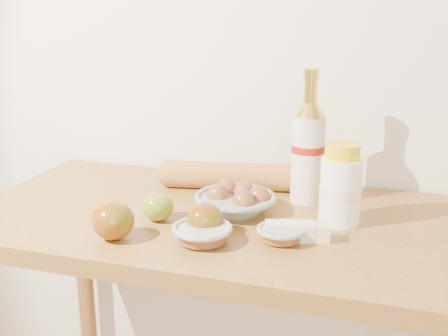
{
  "coord_description": "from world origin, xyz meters",
  "views": [
    {
      "loc": [
        0.35,
        0.04,
        1.37
      ],
      "look_at": [
        0.0,
        1.15,
        1.02
      ],
      "focal_mm": 45.0,
      "sensor_mm": 36.0,
      "label": 1
    }
  ],
  "objects": [
    {
      "name": "apple_redgreen_right",
      "position": [
        -0.01,
        1.06,
        0.93
      ],
      "size": [
        0.09,
        0.09,
        0.07
      ],
      "rotation": [
        0.0,
        0.0,
        -0.27
      ],
      "color": "#920F07",
      "rests_on": "table"
    },
    {
      "name": "syrup_bowl",
      "position": [
        0.14,
        1.08,
        0.92
      ],
      "size": [
        0.13,
        0.13,
        0.03
      ],
      "rotation": [
        0.0,
        0.0,
        0.32
      ],
      "color": "gray",
      "rests_on": "table"
    },
    {
      "name": "bourbon_bottle",
      "position": [
        0.15,
        1.33,
        1.03
      ],
      "size": [
        0.08,
        0.08,
        0.32
      ],
      "rotation": [
        0.0,
        0.0,
        -0.06
      ],
      "color": "beige",
      "rests_on": "table"
    },
    {
      "name": "apple_yellowgreen",
      "position": [
        -0.14,
        1.1,
        0.93
      ],
      "size": [
        0.09,
        0.09,
        0.06
      ],
      "rotation": [
        0.0,
        0.0,
        -0.26
      ],
      "color": "olive",
      "rests_on": "table"
    },
    {
      "name": "apple_redgreen_front",
      "position": [
        -0.18,
        0.98,
        0.94
      ],
      "size": [
        0.09,
        0.09,
        0.08
      ],
      "rotation": [
        0.0,
        0.0,
        0.04
      ],
      "color": "#961208",
      "rests_on": "table"
    },
    {
      "name": "baguette",
      "position": [
        -0.03,
        1.36,
        0.93
      ],
      "size": [
        0.42,
        0.15,
        0.07
      ],
      "rotation": [
        0.0,
        0.0,
        0.19
      ],
      "color": "#C0853A",
      "rests_on": "table"
    },
    {
      "name": "butter_stick",
      "position": [
        0.17,
        1.09,
        0.92
      ],
      "size": [
        0.13,
        0.06,
        0.04
      ],
      "rotation": [
        0.0,
        0.0,
        0.21
      ],
      "color": "beige",
      "rests_on": "table"
    },
    {
      "name": "table",
      "position": [
        0.0,
        1.18,
        0.78
      ],
      "size": [
        1.2,
        0.6,
        0.9
      ],
      "color": "olive",
      "rests_on": "ground"
    },
    {
      "name": "sugar_bowl",
      "position": [
        -0.01,
        1.02,
        0.92
      ],
      "size": [
        0.14,
        0.14,
        0.04
      ],
      "rotation": [
        0.0,
        0.0,
        -0.16
      ],
      "color": "#99A7A1",
      "rests_on": "table"
    },
    {
      "name": "egg_bowl",
      "position": [
        0.01,
        1.2,
        0.93
      ],
      "size": [
        0.24,
        0.24,
        0.07
      ],
      "rotation": [
        0.0,
        0.0,
        -0.34
      ],
      "color": "gray",
      "rests_on": "table"
    },
    {
      "name": "back_wall",
      "position": [
        0.0,
        1.51,
        1.3
      ],
      "size": [
        3.5,
        0.02,
        2.6
      ],
      "primitive_type": "cube",
      "color": "silver",
      "rests_on": "ground"
    },
    {
      "name": "cream_bottle",
      "position": [
        0.24,
        1.21,
        0.98
      ],
      "size": [
        0.1,
        0.1,
        0.18
      ],
      "rotation": [
        0.0,
        0.0,
        0.12
      ],
      "color": "white",
      "rests_on": "table"
    }
  ]
}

